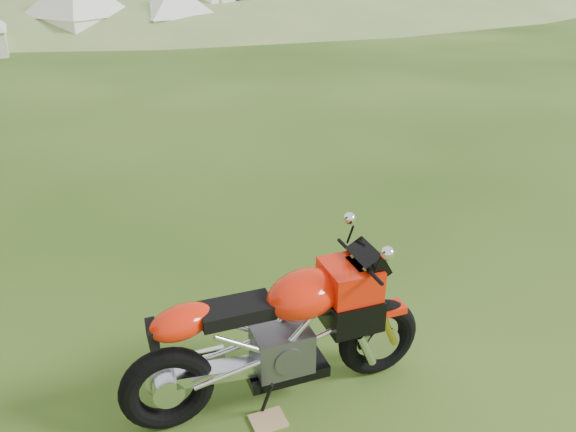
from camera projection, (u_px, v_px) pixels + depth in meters
ground at (297, 309)px, 5.34m from camera, size 120.00×120.00×0.00m
sport_motorcycle at (279, 325)px, 4.02m from camera, size 2.26×1.18×1.32m
plywood_board at (268, 421)px, 4.05m from camera, size 0.29×0.26×0.02m
tent_mid at (77, 5)px, 21.41m from camera, size 3.74×3.74×2.51m
tent_right at (175, 7)px, 22.18m from camera, size 2.91×2.91×2.23m
caravan at (245, 3)px, 24.55m from camera, size 4.70×2.26×2.16m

